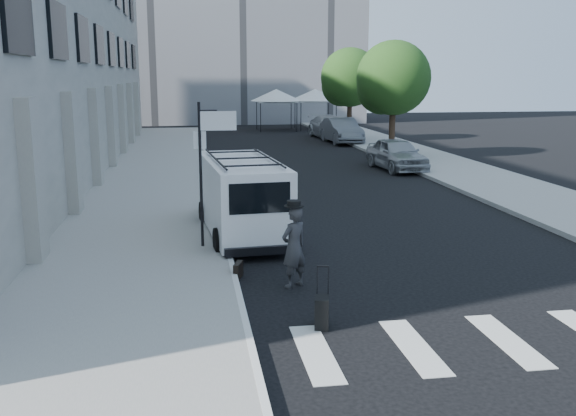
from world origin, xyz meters
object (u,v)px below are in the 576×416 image
object	(u,v)px
parked_car_a	(397,154)
parked_car_b	(341,131)
parked_car_c	(330,127)
cargo_van	(241,196)
businessman	(294,247)
briefcase	(238,270)
suitcase	(322,312)

from	to	relation	value
parked_car_a	parked_car_b	size ratio (longest dim) A/B	0.88
parked_car_b	parked_car_c	xyz separation A→B (m)	(0.00, 3.36, -0.04)
cargo_van	parked_car_a	bearing A→B (deg)	49.50
businessman	parked_car_c	xyz separation A→B (m)	(7.62, 30.96, -0.08)
parked_car_a	businessman	bearing A→B (deg)	-119.52
businessman	briefcase	world-z (taller)	businessman
suitcase	briefcase	bearing A→B (deg)	126.16
briefcase	cargo_van	world-z (taller)	cargo_van
parked_car_b	parked_car_a	bearing A→B (deg)	-93.64
cargo_van	parked_car_c	distance (m)	27.77
suitcase	parked_car_c	bearing A→B (deg)	91.37
parked_car_c	briefcase	bearing A→B (deg)	-110.48
cargo_van	parked_car_a	xyz separation A→B (m)	(8.04, 11.20, -0.35)
businessman	cargo_van	size ratio (longest dim) A/B	0.30
suitcase	cargo_van	bearing A→B (deg)	111.11
briefcase	businessman	bearing A→B (deg)	-17.01
parked_car_a	parked_car_b	world-z (taller)	parked_car_b
parked_car_a	parked_car_c	world-z (taller)	parked_car_c
cargo_van	parked_car_b	distance (m)	24.59
briefcase	parked_car_a	bearing A→B (deg)	78.44
businessman	cargo_van	world-z (taller)	cargo_van
businessman	parked_car_b	distance (m)	28.63
briefcase	parked_car_a	size ratio (longest dim) A/B	0.10
cargo_van	parked_car_a	size ratio (longest dim) A/B	1.29
businessman	cargo_van	bearing A→B (deg)	-115.78
suitcase	cargo_van	distance (m)	6.78
briefcase	suitcase	bearing A→B (deg)	-50.02
briefcase	parked_car_c	world-z (taller)	parked_car_c
cargo_van	parked_car_c	world-z (taller)	cargo_van
cargo_van	parked_car_c	bearing A→B (deg)	67.75
suitcase	parked_car_a	bearing A→B (deg)	82.12
briefcase	suitcase	world-z (taller)	suitcase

